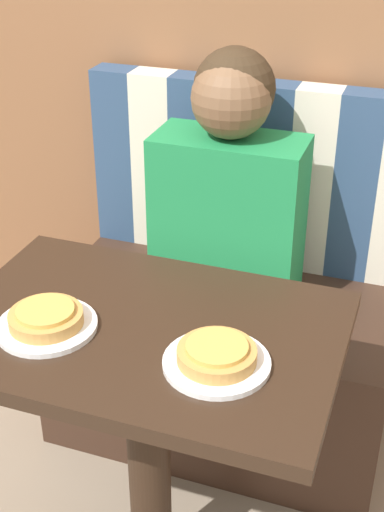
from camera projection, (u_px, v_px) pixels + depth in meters
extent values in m
cube|color=#382319|center=(224.00, 359.00, 2.22)|extent=(1.01, 0.57, 0.49)
cube|color=navy|center=(119.00, 156.00, 2.28)|extent=(0.13, 0.10, 0.56)
cube|color=beige|center=(155.00, 161.00, 2.25)|extent=(0.13, 0.10, 0.56)
cube|color=navy|center=(193.00, 166.00, 2.21)|extent=(0.13, 0.10, 0.56)
cube|color=beige|center=(231.00, 171.00, 2.17)|extent=(0.13, 0.10, 0.56)
cube|color=navy|center=(272.00, 176.00, 2.14)|extent=(0.13, 0.10, 0.56)
cube|color=beige|center=(313.00, 182.00, 2.10)|extent=(0.13, 0.10, 0.56)
cube|color=navy|center=(356.00, 188.00, 2.06)|extent=(0.13, 0.10, 0.56)
cube|color=black|center=(144.00, 332.00, 1.48)|extent=(0.81, 0.56, 0.03)
cylinder|color=black|center=(149.00, 467.00, 1.67)|extent=(0.10, 0.10, 0.74)
cube|color=#1E8447|center=(228.00, 220.00, 1.98)|extent=(0.41, 0.20, 0.48)
sphere|color=brown|center=(231.00, 98.00, 1.81)|extent=(0.21, 0.21, 0.21)
sphere|color=#382819|center=(234.00, 88.00, 1.82)|extent=(0.21, 0.21, 0.21)
cylinder|color=white|center=(47.00, 326.00, 1.46)|extent=(0.21, 0.21, 0.01)
cylinder|color=white|center=(217.00, 363.00, 1.35)|extent=(0.21, 0.21, 0.01)
cylinder|color=#C68E47|center=(46.00, 318.00, 1.45)|extent=(0.15, 0.15, 0.03)
cylinder|color=gold|center=(45.00, 311.00, 1.44)|extent=(0.12, 0.12, 0.01)
cylinder|color=#C68E47|center=(217.00, 355.00, 1.34)|extent=(0.15, 0.15, 0.03)
cylinder|color=gold|center=(217.00, 347.00, 1.33)|extent=(0.12, 0.12, 0.01)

